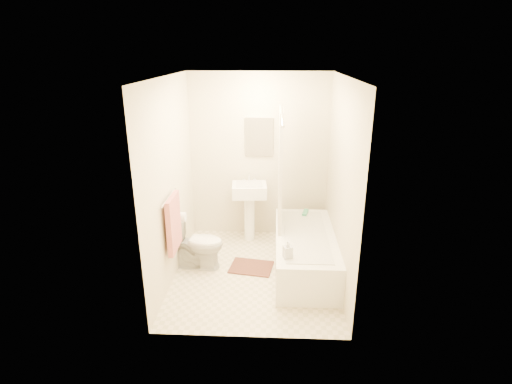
{
  "coord_description": "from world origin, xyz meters",
  "views": [
    {
      "loc": [
        0.22,
        -4.42,
        2.67
      ],
      "look_at": [
        0.0,
        0.25,
        1.0
      ],
      "focal_mm": 28.0,
      "sensor_mm": 36.0,
      "label": 1
    }
  ],
  "objects_px": {
    "bath_mat": "(251,267)",
    "sink": "(249,210)",
    "bathtub": "(305,252)",
    "toilet": "(197,243)",
    "soap_bottle": "(288,250)"
  },
  "relations": [
    {
      "from": "bathtub",
      "to": "soap_bottle",
      "type": "bearing_deg",
      "value": -112.08
    },
    {
      "from": "toilet",
      "to": "soap_bottle",
      "type": "distance_m",
      "value": 1.31
    },
    {
      "from": "sink",
      "to": "bath_mat",
      "type": "distance_m",
      "value": 0.95
    },
    {
      "from": "bathtub",
      "to": "bath_mat",
      "type": "xyz_separation_m",
      "value": [
        -0.68,
        -0.02,
        -0.23
      ]
    },
    {
      "from": "toilet",
      "to": "sink",
      "type": "xyz_separation_m",
      "value": [
        0.62,
        0.81,
        0.14
      ]
    },
    {
      "from": "toilet",
      "to": "bath_mat",
      "type": "distance_m",
      "value": 0.77
    },
    {
      "from": "toilet",
      "to": "bath_mat",
      "type": "bearing_deg",
      "value": -86.97
    },
    {
      "from": "bath_mat",
      "to": "soap_bottle",
      "type": "bearing_deg",
      "value": -52.53
    },
    {
      "from": "soap_bottle",
      "to": "bathtub",
      "type": "bearing_deg",
      "value": 67.92
    },
    {
      "from": "bath_mat",
      "to": "soap_bottle",
      "type": "xyz_separation_m",
      "value": [
        0.44,
        -0.58,
        0.57
      ]
    },
    {
      "from": "bath_mat",
      "to": "sink",
      "type": "bearing_deg",
      "value": 95.1
    },
    {
      "from": "bathtub",
      "to": "bath_mat",
      "type": "height_order",
      "value": "bathtub"
    },
    {
      "from": "sink",
      "to": "toilet",
      "type": "bearing_deg",
      "value": -131.81
    },
    {
      "from": "bathtub",
      "to": "bath_mat",
      "type": "distance_m",
      "value": 0.72
    },
    {
      "from": "toilet",
      "to": "bathtub",
      "type": "bearing_deg",
      "value": -85.32
    }
  ]
}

